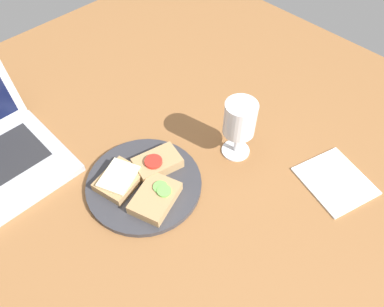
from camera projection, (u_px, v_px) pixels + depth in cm
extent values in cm
cube|color=brown|center=(172.00, 169.00, 83.63)|extent=(140.00, 140.00, 3.00)
cylinder|color=#333338|center=(145.00, 185.00, 78.47)|extent=(24.22, 24.22, 1.20)
cube|color=#A88456|center=(158.00, 163.00, 79.88)|extent=(10.79, 8.24, 2.35)
cylinder|color=red|center=(153.00, 162.00, 78.16)|extent=(3.71, 3.71, 0.67)
cube|color=#A88456|center=(120.00, 180.00, 77.21)|extent=(10.46, 9.14, 1.98)
cube|color=#F4EAB7|center=(119.00, 177.00, 76.19)|extent=(9.52, 8.74, 0.67)
cube|color=#A88456|center=(155.00, 198.00, 74.37)|extent=(11.83, 10.08, 2.21)
cylinder|color=#6BB74C|center=(160.00, 187.00, 74.53)|extent=(2.92, 2.92, 0.31)
cylinder|color=#6BB74C|center=(164.00, 191.00, 73.81)|extent=(2.87, 2.87, 0.47)
cylinder|color=white|center=(236.00, 150.00, 84.90)|extent=(6.31, 6.31, 0.40)
cylinder|color=white|center=(237.00, 141.00, 82.35)|extent=(1.09, 1.09, 6.19)
cylinder|color=white|center=(240.00, 119.00, 76.95)|extent=(6.83, 6.83, 7.76)
cylinder|color=white|center=(240.00, 121.00, 77.45)|extent=(6.28, 6.28, 6.44)
cube|color=white|center=(335.00, 181.00, 79.55)|extent=(16.23, 17.15, 0.40)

